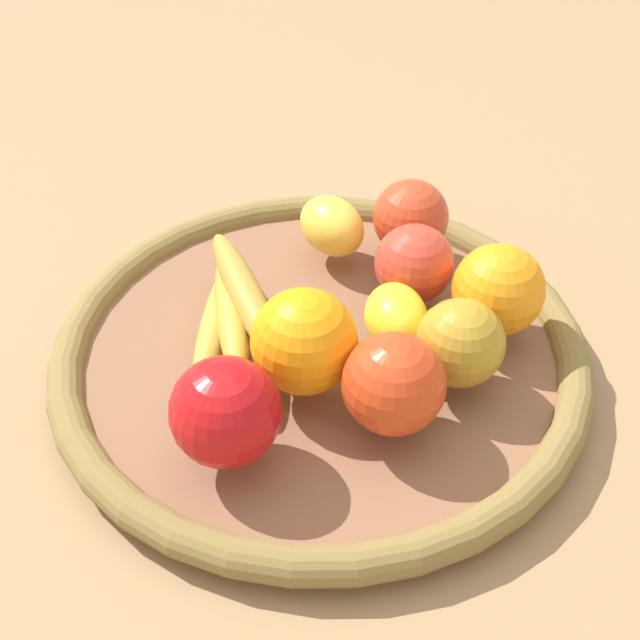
{
  "coord_description": "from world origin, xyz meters",
  "views": [
    {
      "loc": [
        0.42,
        -0.36,
        0.54
      ],
      "look_at": [
        0.0,
        0.0,
        0.06
      ],
      "focal_mm": 51.18,
      "sensor_mm": 36.0,
      "label": 1
    }
  ],
  "objects_px": {
    "orange_1": "(498,290)",
    "apple_4": "(394,384)",
    "banana_bunch": "(232,306)",
    "apple_3": "(225,412)",
    "orange_0": "(304,341)",
    "apple_2": "(414,263)",
    "apple_1": "(460,343)",
    "apple_0": "(411,217)",
    "lemon_1": "(396,319)",
    "lemon_0": "(332,226)"
  },
  "relations": [
    {
      "from": "orange_1",
      "to": "apple_4",
      "type": "distance_m",
      "value": 0.14
    },
    {
      "from": "banana_bunch",
      "to": "apple_3",
      "type": "height_order",
      "value": "apple_3"
    },
    {
      "from": "banana_bunch",
      "to": "apple_3",
      "type": "bearing_deg",
      "value": -37.49
    },
    {
      "from": "orange_0",
      "to": "apple_2",
      "type": "bearing_deg",
      "value": 98.94
    },
    {
      "from": "apple_1",
      "to": "orange_1",
      "type": "height_order",
      "value": "orange_1"
    },
    {
      "from": "apple_0",
      "to": "lemon_1",
      "type": "xyz_separation_m",
      "value": [
        0.08,
        -0.1,
        -0.01
      ]
    },
    {
      "from": "orange_1",
      "to": "apple_3",
      "type": "relative_size",
      "value": 0.95
    },
    {
      "from": "orange_0",
      "to": "apple_1",
      "type": "height_order",
      "value": "orange_0"
    },
    {
      "from": "lemon_1",
      "to": "lemon_0",
      "type": "bearing_deg",
      "value": 161.27
    },
    {
      "from": "apple_0",
      "to": "lemon_1",
      "type": "bearing_deg",
      "value": -49.22
    },
    {
      "from": "apple_3",
      "to": "apple_0",
      "type": "bearing_deg",
      "value": 108.83
    },
    {
      "from": "lemon_0",
      "to": "apple_0",
      "type": "height_order",
      "value": "apple_0"
    },
    {
      "from": "apple_2",
      "to": "lemon_1",
      "type": "bearing_deg",
      "value": -56.99
    },
    {
      "from": "apple_1",
      "to": "apple_4",
      "type": "distance_m",
      "value": 0.07
    },
    {
      "from": "orange_0",
      "to": "apple_1",
      "type": "relative_size",
      "value": 1.19
    },
    {
      "from": "apple_2",
      "to": "apple_1",
      "type": "bearing_deg",
      "value": -24.93
    },
    {
      "from": "apple_2",
      "to": "lemon_0",
      "type": "bearing_deg",
      "value": -174.35
    },
    {
      "from": "apple_2",
      "to": "apple_4",
      "type": "bearing_deg",
      "value": -50.29
    },
    {
      "from": "lemon_0",
      "to": "lemon_1",
      "type": "xyz_separation_m",
      "value": [
        0.13,
        -0.04,
        -0.0
      ]
    },
    {
      "from": "orange_1",
      "to": "lemon_1",
      "type": "distance_m",
      "value": 0.09
    },
    {
      "from": "apple_4",
      "to": "apple_3",
      "type": "height_order",
      "value": "apple_3"
    },
    {
      "from": "orange_1",
      "to": "apple_0",
      "type": "relative_size",
      "value": 1.1
    },
    {
      "from": "lemon_0",
      "to": "apple_4",
      "type": "distance_m",
      "value": 0.22
    },
    {
      "from": "lemon_0",
      "to": "apple_0",
      "type": "distance_m",
      "value": 0.07
    },
    {
      "from": "orange_0",
      "to": "lemon_0",
      "type": "xyz_separation_m",
      "value": [
        -0.12,
        0.13,
        -0.02
      ]
    },
    {
      "from": "banana_bunch",
      "to": "apple_4",
      "type": "height_order",
      "value": "apple_4"
    },
    {
      "from": "lemon_0",
      "to": "apple_2",
      "type": "bearing_deg",
      "value": 5.65
    },
    {
      "from": "orange_1",
      "to": "lemon_1",
      "type": "relative_size",
      "value": 1.1
    },
    {
      "from": "apple_1",
      "to": "lemon_1",
      "type": "height_order",
      "value": "apple_1"
    },
    {
      "from": "apple_1",
      "to": "apple_3",
      "type": "height_order",
      "value": "apple_3"
    },
    {
      "from": "apple_0",
      "to": "lemon_1",
      "type": "height_order",
      "value": "apple_0"
    },
    {
      "from": "lemon_0",
      "to": "banana_bunch",
      "type": "distance_m",
      "value": 0.14
    },
    {
      "from": "apple_2",
      "to": "apple_0",
      "type": "distance_m",
      "value": 0.07
    },
    {
      "from": "orange_0",
      "to": "banana_bunch",
      "type": "relative_size",
      "value": 0.49
    },
    {
      "from": "orange_1",
      "to": "banana_bunch",
      "type": "xyz_separation_m",
      "value": [
        -0.13,
        -0.17,
        -0.01
      ]
    },
    {
      "from": "apple_1",
      "to": "lemon_1",
      "type": "bearing_deg",
      "value": -170.51
    },
    {
      "from": "orange_0",
      "to": "apple_4",
      "type": "distance_m",
      "value": 0.08
    },
    {
      "from": "orange_1",
      "to": "banana_bunch",
      "type": "relative_size",
      "value": 0.45
    },
    {
      "from": "orange_0",
      "to": "banana_bunch",
      "type": "height_order",
      "value": "orange_0"
    },
    {
      "from": "apple_3",
      "to": "orange_1",
      "type": "bearing_deg",
      "value": 82.95
    },
    {
      "from": "lemon_0",
      "to": "apple_2",
      "type": "height_order",
      "value": "apple_2"
    },
    {
      "from": "apple_3",
      "to": "lemon_1",
      "type": "height_order",
      "value": "apple_3"
    },
    {
      "from": "banana_bunch",
      "to": "lemon_1",
      "type": "relative_size",
      "value": 2.45
    },
    {
      "from": "orange_0",
      "to": "apple_2",
      "type": "height_order",
      "value": "orange_0"
    },
    {
      "from": "banana_bunch",
      "to": "apple_2",
      "type": "distance_m",
      "value": 0.16
    },
    {
      "from": "lemon_0",
      "to": "lemon_1",
      "type": "height_order",
      "value": "same"
    },
    {
      "from": "lemon_0",
      "to": "apple_0",
      "type": "xyz_separation_m",
      "value": [
        0.04,
        0.05,
        0.01
      ]
    },
    {
      "from": "lemon_1",
      "to": "apple_4",
      "type": "bearing_deg",
      "value": -45.35
    },
    {
      "from": "banana_bunch",
      "to": "apple_2",
      "type": "xyz_separation_m",
      "value": [
        0.06,
        0.14,
        0.01
      ]
    },
    {
      "from": "apple_2",
      "to": "apple_3",
      "type": "relative_size",
      "value": 0.85
    }
  ]
}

